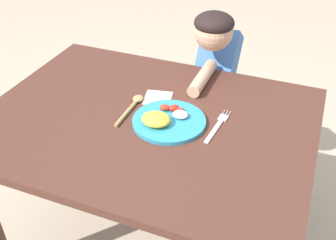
% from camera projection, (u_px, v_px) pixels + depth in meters
% --- Properties ---
extents(dining_table, '(1.21, 0.92, 0.74)m').
position_uv_depth(dining_table, '(148.00, 137.00, 1.56)').
color(dining_table, '#4F2B21').
rests_on(dining_table, ground_plane).
extents(plate, '(0.27, 0.27, 0.05)m').
position_uv_depth(plate, '(166.00, 120.00, 1.46)').
color(plate, '#3195BC').
rests_on(plate, dining_table).
extents(fork, '(0.04, 0.22, 0.01)m').
position_uv_depth(fork, '(218.00, 126.00, 1.46)').
color(fork, silver).
rests_on(fork, dining_table).
extents(spoon, '(0.04, 0.22, 0.02)m').
position_uv_depth(spoon, '(133.00, 105.00, 1.56)').
color(spoon, tan).
rests_on(spoon, dining_table).
extents(person, '(0.19, 0.52, 1.00)m').
position_uv_depth(person, '(215.00, 93.00, 2.00)').
color(person, '#485458').
rests_on(person, ground_plane).
extents(napkin, '(0.12, 0.13, 0.00)m').
position_uv_depth(napkin, '(158.00, 98.00, 1.61)').
color(napkin, white).
rests_on(napkin, dining_table).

